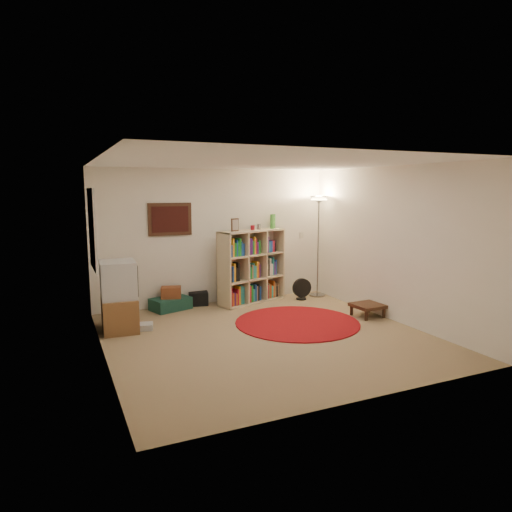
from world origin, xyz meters
The scene contains 12 objects.
room centered at (-0.05, 0.05, 1.26)m, with size 4.54×4.54×2.54m.
bookshelf centered at (0.60, 1.95, 0.67)m, with size 1.43×0.80×1.65m.
floor_lamp centered at (2.03, 1.88, 1.66)m, with size 0.42×0.42×2.00m.
floor_fan centered at (1.57, 1.72, 0.21)m, with size 0.37×0.21×0.42m.
tv_stand centered at (-1.91, 1.19, 0.51)m, with size 0.55×0.75×1.06m.
dvd_box centered at (-1.58, 1.06, 0.05)m, with size 0.32×0.29×0.09m.
suitcase centered at (-0.92, 2.05, 0.11)m, with size 0.76×0.61×0.21m.
wicker_basket centered at (-0.91, 2.04, 0.31)m, with size 0.40×0.33×0.20m.
duffel_bag centered at (-0.37, 2.17, 0.12)m, with size 0.41×0.36×0.24m.
paper_towel centered at (0.13, 1.83, 0.13)m, with size 0.15×0.15×0.27m.
red_rug centered at (0.74, 0.40, 0.01)m, with size 1.99×1.99×0.02m.
side_table centered at (2.00, 0.24, 0.18)m, with size 0.50×0.50×0.22m.
Camera 1 is at (-2.77, -5.81, 2.13)m, focal length 32.00 mm.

